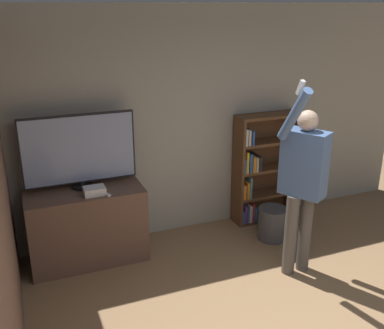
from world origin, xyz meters
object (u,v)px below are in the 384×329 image
Objects in this scene: bookshelf at (261,170)px; person at (303,178)px; television at (79,151)px; waste_bin at (272,223)px; game_console at (94,191)px.

person is (-0.26, -1.23, 0.38)m from bookshelf.
television is 2.97× the size of waste_bin.
television is 5.37× the size of game_console.
television is at bearing -178.10° from bookshelf.
game_console is 0.11× the size of person.
person is 1.12m from waste_bin.
bookshelf is 0.73m from waste_bin.
person is at bearing -30.22° from television.
person is (1.99, -1.16, -0.18)m from television.
waste_bin is at bearing -103.32° from bookshelf.
television is 0.57× the size of person.
bookshelf is at bearing 1.90° from television.
waste_bin is (-0.13, -0.53, -0.48)m from bookshelf.
person is at bearing -25.80° from game_console.
person is at bearing -101.13° from waste_bin.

